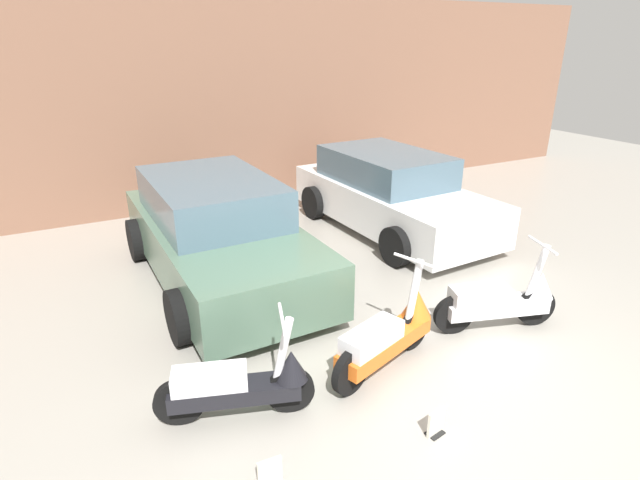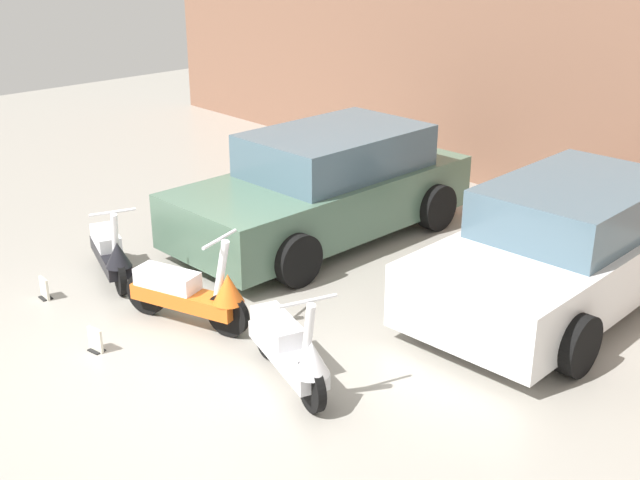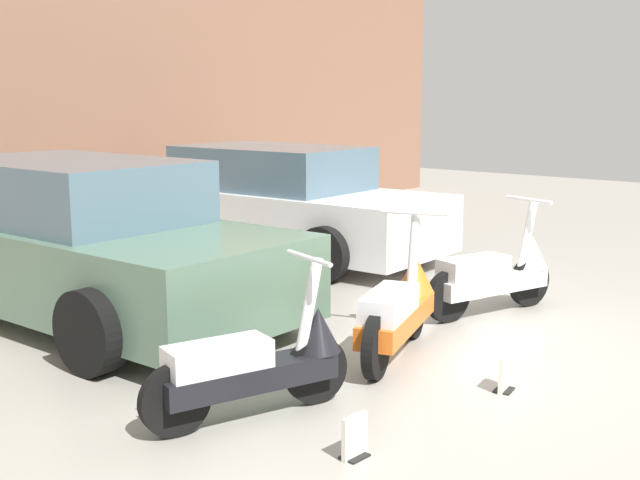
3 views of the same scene
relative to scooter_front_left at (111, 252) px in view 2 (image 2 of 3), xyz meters
The scene contains 9 objects.
ground_plane 2.28m from the scooter_front_left, 15.83° to the right, with size 28.00×28.00×0.00m, color #9E998E.
wall_back 7.05m from the scooter_front_left, 71.57° to the left, with size 19.60×0.12×4.15m, color #845B47.
scooter_front_left is the anchor object (origin of this frame).
scooter_front_right 1.67m from the scooter_front_left, ahead, with size 1.55×0.79×1.12m.
scooter_front_center 3.31m from the scooter_front_left, ahead, with size 1.52×0.75×1.09m.
car_rear_left 3.07m from the scooter_front_left, 76.74° to the left, with size 2.19×4.41×1.49m.
car_rear_center 5.41m from the scooter_front_left, 40.56° to the left, with size 2.18×4.27×1.42m.
placard_near_left_scooter 0.90m from the scooter_front_left, 95.53° to the right, with size 0.20×0.13×0.26m.
placard_near_right_scooter 1.80m from the scooter_front_left, 35.40° to the right, with size 0.20×0.15×0.26m.
Camera 2 is at (6.19, -3.71, 4.18)m, focal length 45.00 mm.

